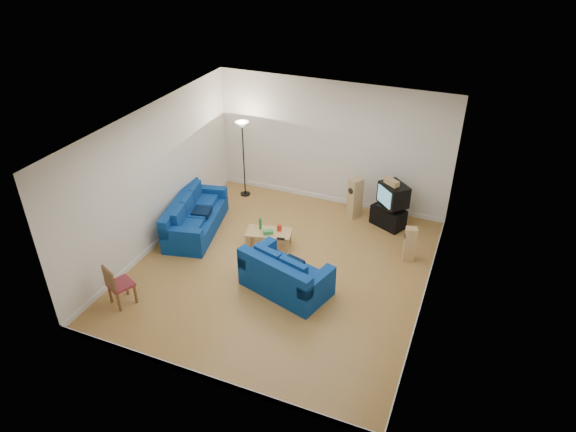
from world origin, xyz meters
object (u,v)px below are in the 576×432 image
at_px(coffee_table, 269,234).
at_px(tv_stand, 388,217).
at_px(sofa_three_seat, 194,219).
at_px(television, 393,195).
at_px(sofa_loveseat, 284,277).

relative_size(coffee_table, tv_stand, 1.38).
bearing_deg(sofa_three_seat, television, 102.18).
bearing_deg(tv_stand, coffee_table, -114.99).
xyz_separation_m(tv_stand, television, (0.05, 0.03, 0.61)).
bearing_deg(coffee_table, tv_stand, 38.85).
relative_size(sofa_three_seat, tv_stand, 2.96).
bearing_deg(coffee_table, television, 38.60).
xyz_separation_m(coffee_table, tv_stand, (2.32, 1.87, -0.07)).
bearing_deg(television, sofa_three_seat, -110.48).
bearing_deg(coffee_table, sofa_loveseat, -55.12).
height_order(tv_stand, television, television).
distance_m(sofa_three_seat, tv_stand, 4.66).
relative_size(sofa_three_seat, television, 2.86).
relative_size(sofa_loveseat, tv_stand, 2.44).
bearing_deg(television, sofa_loveseat, -69.08).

